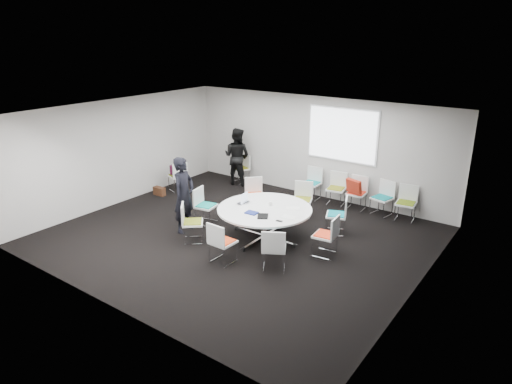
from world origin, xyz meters
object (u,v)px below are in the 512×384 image
Objects in this scene: chair_ring_e at (206,213)px; laptop at (244,203)px; conference_table at (264,217)px; chair_ring_a at (325,243)px; chair_ring_b at (336,222)px; chair_back_c at (356,199)px; brown_bag at (159,191)px; chair_ring_c at (302,206)px; person_main at (184,195)px; chair_ring_g at (223,250)px; chair_back_b at (336,195)px; cup at (270,204)px; chair_back_d at (382,204)px; chair_person_back at (241,174)px; chair_ring_h at (274,256)px; chair_back_a at (311,189)px; maroon_bag at (177,170)px; chair_ring_d at (255,201)px; chair_ring_f at (192,230)px; chair_spare_left at (178,182)px; person_back at (237,156)px; chair_back_e at (405,210)px.

laptop is at bearing 83.49° from chair_ring_e.
conference_table is 2.39× the size of chair_ring_a.
chair_ring_b and chair_back_c have the same top height.
chair_ring_b reaches higher than brown_bag.
person_main is at bearing 30.88° from chair_ring_c.
chair_ring_g is at bearing -122.13° from person_main.
cup is at bearing 73.24° from chair_back_b.
chair_ring_a is 2.87m from chair_back_c.
chair_back_d and chair_person_back have the same top height.
laptop is at bearing 111.69° from chair_ring_g.
chair_ring_h is 4.20m from chair_back_a.
chair_back_c reaches higher than maroon_bag.
chair_ring_g is at bearing 81.63° from chair_back_d.
chair_ring_d and chair_ring_f have the same top height.
chair_back_d is (3.27, 3.03, 0.00)m from chair_ring_e.
chair_spare_left is 1.92m from person_back.
chair_back_e is (2.19, 1.26, 0.00)m from chair_ring_c.
conference_table is 6.84× the size of laptop.
person_main is at bearing 67.31° from chair_back_a.
chair_ring_a and chair_ring_d have the same top height.
chair_ring_e and chair_back_e have the same top height.
chair_back_d is at bearing 71.24° from chair_ring_g.
chair_ring_d and chair_person_back have the same top height.
chair_ring_f and chair_ring_h have the same top height.
chair_ring_h is 1.86m from laptop.
chair_ring_b is 2.20× the size of maroon_bag.
chair_ring_a and chair_ring_c have the same top height.
chair_ring_a is at bearing 69.16° from chair_back_e.
person_back is at bearing 139.16° from cup.
person_main is at bearing 50.08° from chair_back_b.
chair_person_back is (-5.13, 0.02, 0.00)m from chair_back_e.
chair_ring_b is at bearing 6.45° from brown_bag.
person_main reaches higher than chair_spare_left.
chair_ring_d is 2.44× the size of brown_bag.
chair_ring_h and chair_back_d have the same top height.
chair_back_e is at bearing 41.89° from chair_ring_h.
chair_back_a is at bearing -158.51° from chair_ring_d.
chair_ring_e and chair_back_d have the same top height.
person_back reaches higher than cup.
person_back reaches higher than chair_back_c.
chair_ring_h is at bearing 93.02° from chair_back_d.
chair_ring_b is 1.62m from cup.
chair_back_a is 2.78m from cup.
chair_ring_h is at bearing 22.57° from chair_ring_g.
chair_ring_f is 2.44× the size of brown_bag.
person_main is at bearing 59.66° from chair_back_d.
person_main is 2.80m from brown_bag.
maroon_bag is at bearing 78.35° from chair_person_back.
chair_ring_g is at bearing 40.26° from chair_ring_e.
person_main is at bearing -157.50° from conference_table.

